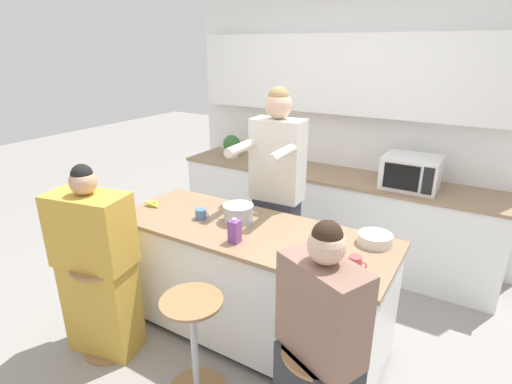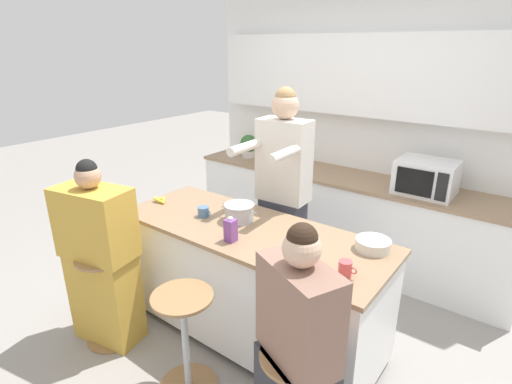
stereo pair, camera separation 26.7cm
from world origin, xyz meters
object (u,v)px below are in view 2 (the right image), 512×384
at_px(bar_stool_center, 185,339).
at_px(microwave, 426,177).
at_px(person_cooking, 283,200).
at_px(potted_plant, 249,145).
at_px(bar_stool_leftmost, 107,294).
at_px(banana_bunch, 160,200).
at_px(fruit_bowl, 373,245).
at_px(juice_carton, 231,230).
at_px(coffee_cup_near, 203,212).
at_px(person_wrapped_blanket, 101,260).
at_px(coffee_cup_far, 345,269).
at_px(cooking_pot, 239,212).
at_px(kitchen_island, 250,283).
at_px(person_seated_near, 296,368).

xyz_separation_m(bar_stool_center, microwave, (0.76, 2.14, 0.65)).
bearing_deg(person_cooking, potted_plant, 136.04).
bearing_deg(person_cooking, bar_stool_leftmost, -122.61).
bearing_deg(banana_bunch, fruit_bowl, 9.09).
bearing_deg(bar_stool_leftmost, juice_carton, 28.69).
bearing_deg(fruit_bowl, person_cooking, 159.20).
relative_size(bar_stool_center, coffee_cup_near, 6.11).
bearing_deg(microwave, banana_bunch, -137.13).
relative_size(person_wrapped_blanket, juice_carton, 8.37).
xyz_separation_m(bar_stool_leftmost, potted_plant, (-0.40, 2.18, 0.64)).
relative_size(coffee_cup_far, potted_plant, 0.42).
xyz_separation_m(bar_stool_leftmost, fruit_bowl, (1.60, 0.89, 0.54)).
bearing_deg(bar_stool_leftmost, cooking_pot, 47.93).
height_order(coffee_cup_near, potted_plant, potted_plant).
xyz_separation_m(kitchen_island, person_seated_near, (0.81, -0.66, 0.18)).
bearing_deg(person_seated_near, kitchen_island, 164.91).
relative_size(person_wrapped_blanket, potted_plant, 5.52).
height_order(coffee_cup_far, banana_bunch, coffee_cup_far).
relative_size(bar_stool_center, coffee_cup_far, 6.52).
relative_size(kitchen_island, juice_carton, 11.95).
height_order(person_seated_near, coffee_cup_far, person_seated_near).
relative_size(kitchen_island, banana_bunch, 13.83).
distance_m(person_wrapped_blanket, fruit_bowl, 1.88).
xyz_separation_m(bar_stool_leftmost, coffee_cup_near, (0.40, 0.63, 0.54)).
distance_m(bar_stool_center, coffee_cup_near, 0.91).
relative_size(kitchen_island, coffee_cup_far, 18.64).
height_order(coffee_cup_far, potted_plant, potted_plant).
height_order(cooking_pot, microwave, microwave).
relative_size(person_wrapped_blanket, banana_bunch, 9.68).
bearing_deg(potted_plant, bar_stool_center, -61.10).
height_order(fruit_bowl, juice_carton, juice_carton).
height_order(coffee_cup_near, coffee_cup_far, coffee_cup_far).
bearing_deg(fruit_bowl, bar_stool_center, -132.51).
xyz_separation_m(person_cooking, coffee_cup_near, (-0.30, -0.61, 0.02)).
distance_m(person_wrapped_blanket, coffee_cup_far, 1.73).
bearing_deg(kitchen_island, coffee_cup_near, -174.16).
bearing_deg(person_cooking, fruit_bowl, -23.90).
height_order(cooking_pot, coffee_cup_near, cooking_pot).
bearing_deg(coffee_cup_near, bar_stool_center, -56.58).
relative_size(bar_stool_leftmost, person_seated_near, 0.50).
bearing_deg(microwave, coffee_cup_far, -88.78).
bearing_deg(juice_carton, microwave, 66.41).
distance_m(kitchen_island, banana_bunch, 1.00).
relative_size(person_cooking, fruit_bowl, 8.27).
distance_m(bar_stool_leftmost, person_cooking, 1.51).
height_order(fruit_bowl, microwave, microwave).
height_order(person_cooking, person_wrapped_blanket, person_cooking).
xyz_separation_m(coffee_cup_near, banana_bunch, (-0.48, -0.00, -0.02)).
bearing_deg(kitchen_island, potted_plant, 128.29).
xyz_separation_m(person_wrapped_blanket, potted_plant, (-0.37, 2.18, 0.37)).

